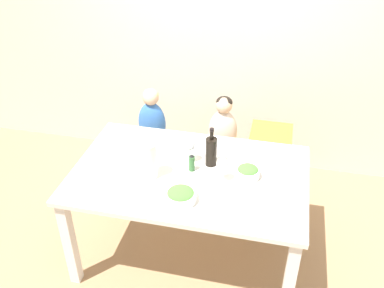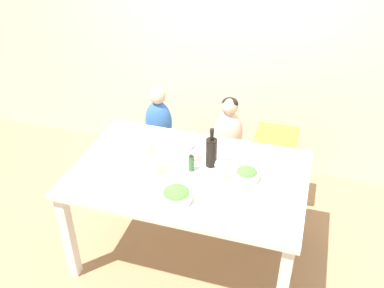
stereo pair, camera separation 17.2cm
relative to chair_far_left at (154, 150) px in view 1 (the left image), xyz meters
name	(u,v)px [view 1 (the left image)]	position (x,y,z in m)	size (l,w,h in m)	color
ground_plane	(190,251)	(0.50, -0.73, -0.39)	(14.00, 14.00, 0.00)	#9E7A56
wall_back	(225,25)	(0.50, 0.62, 0.96)	(10.00, 0.06, 2.70)	beige
dining_table	(190,183)	(0.50, -0.73, 0.27)	(1.58, 1.01, 0.76)	silver
chair_far_left	(154,150)	(0.00, 0.00, 0.00)	(0.39, 0.38, 0.47)	silver
chair_far_center	(222,158)	(0.61, 0.00, 0.00)	(0.39, 0.38, 0.47)	silver
chair_right_highchair	(270,148)	(1.00, 0.00, 0.16)	(0.33, 0.32, 0.72)	silver
person_child_left	(152,118)	(0.00, 0.00, 0.33)	(0.24, 0.16, 0.51)	#3366B2
person_child_center	(223,126)	(0.61, 0.00, 0.33)	(0.24, 0.16, 0.51)	beige
wine_bottle	(211,151)	(0.62, -0.61, 0.48)	(0.08, 0.08, 0.29)	black
paper_towel_roll	(148,160)	(0.25, -0.84, 0.50)	(0.12, 0.12, 0.26)	white
wine_glass_near	(222,164)	(0.73, -0.77, 0.50)	(0.08, 0.08, 0.18)	white
wine_glass_far	(190,146)	(0.47, -0.61, 0.50)	(0.08, 0.08, 0.18)	white
salad_bowl_large	(181,196)	(0.52, -1.03, 0.41)	(0.20, 0.20, 0.08)	white
salad_bowl_small	(248,172)	(0.89, -0.70, 0.41)	(0.16, 0.16, 0.08)	white
dinner_plate_front_left	(116,180)	(0.05, -0.94, 0.38)	(0.23, 0.23, 0.01)	silver
dinner_plate_back_left	(140,141)	(0.05, -0.45, 0.38)	(0.23, 0.23, 0.01)	silver
dinner_plate_back_right	(260,157)	(0.95, -0.46, 0.38)	(0.23, 0.23, 0.01)	silver
condiment_bottle_hot_sauce	(192,163)	(0.51, -0.71, 0.43)	(0.04, 0.04, 0.13)	#336633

